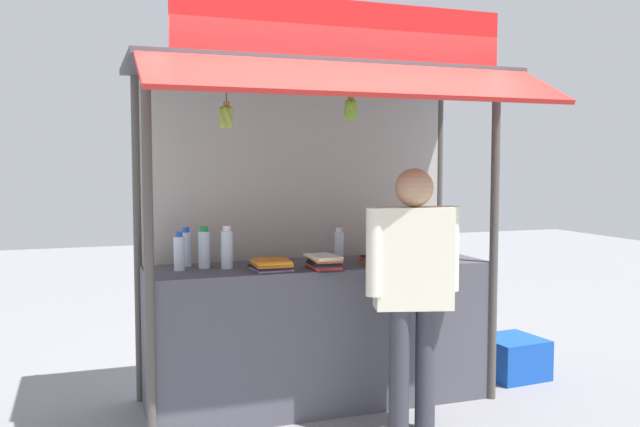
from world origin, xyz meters
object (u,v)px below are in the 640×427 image
(water_bottle_right, at_px, (391,239))
(water_bottle_mid_left, at_px, (179,253))
(magazine_stack_front_right, at_px, (271,265))
(plastic_crate, at_px, (512,357))
(magazine_stack_far_right, at_px, (378,261))
(banana_bunch_inner_right, at_px, (227,117))
(banana_bunch_rightmost, at_px, (351,110))
(water_bottle_far_left, at_px, (186,248))
(water_bottle_back_right, at_px, (339,246))
(water_bottle_rear_center, at_px, (204,249))
(water_bottle_back_left, at_px, (227,249))
(magazine_stack_mid_right, at_px, (324,262))
(magazine_stack_front_left, at_px, (428,257))
(vendor_person, at_px, (413,275))

(water_bottle_right, xyz_separation_m, water_bottle_mid_left, (-1.52, -0.01, -0.03))
(magazine_stack_front_right, height_order, plastic_crate, magazine_stack_front_right)
(magazine_stack_far_right, relative_size, banana_bunch_inner_right, 0.93)
(magazine_stack_front_right, xyz_separation_m, magazine_stack_far_right, (0.76, -0.01, -0.01))
(water_bottle_mid_left, distance_m, banana_bunch_rightmost, 1.43)
(water_bottle_far_left, height_order, banana_bunch_rightmost, banana_bunch_rightmost)
(water_bottle_far_left, xyz_separation_m, plastic_crate, (2.50, -0.16, -0.95))
(water_bottle_back_right, bearing_deg, water_bottle_rear_center, 179.63)
(water_bottle_back_left, xyz_separation_m, banana_bunch_inner_right, (-0.08, -0.44, 0.83))
(water_bottle_mid_left, relative_size, banana_bunch_inner_right, 0.83)
(banana_bunch_rightmost, bearing_deg, plastic_crate, 16.74)
(water_bottle_back_right, bearing_deg, banana_bunch_rightmost, -103.07)
(water_bottle_rear_center, relative_size, banana_bunch_rightmost, 1.15)
(water_bottle_back_left, xyz_separation_m, banana_bunch_rightmost, (0.70, -0.44, 0.89))
(magazine_stack_far_right, bearing_deg, magazine_stack_mid_right, -169.91)
(banana_bunch_inner_right, height_order, plastic_crate, banana_bunch_inner_right)
(magazine_stack_front_left, bearing_deg, plastic_crate, 16.39)
(water_bottle_far_left, height_order, banana_bunch_inner_right, banana_bunch_inner_right)
(banana_bunch_inner_right, relative_size, plastic_crate, 0.68)
(water_bottle_back_left, xyz_separation_m, water_bottle_mid_left, (-0.31, 0.02, -0.02))
(magazine_stack_far_right, distance_m, plastic_crate, 1.52)
(water_bottle_back_right, xyz_separation_m, magazine_stack_front_left, (0.55, -0.30, -0.07))
(water_bottle_back_left, relative_size, banana_bunch_rightmost, 1.17)
(vendor_person, bearing_deg, magazine_stack_front_right, -20.95)
(water_bottle_rear_center, bearing_deg, water_bottle_far_left, 131.38)
(magazine_stack_mid_right, relative_size, vendor_person, 0.18)
(water_bottle_back_right, distance_m, water_bottle_right, 0.39)
(magazine_stack_front_right, bearing_deg, magazine_stack_mid_right, -14.21)
(magazine_stack_far_right, bearing_deg, magazine_stack_front_left, -11.61)
(water_bottle_mid_left, bearing_deg, plastic_crate, 0.17)
(plastic_crate, bearing_deg, banana_bunch_rightmost, -163.26)
(water_bottle_back_right, distance_m, banana_bunch_rightmost, 1.05)
(water_bottle_rear_center, relative_size, water_bottle_right, 0.89)
(water_bottle_far_left, bearing_deg, magazine_stack_front_left, -14.80)
(water_bottle_back_right, xyz_separation_m, banana_bunch_inner_right, (-0.90, -0.50, 0.85))
(magazine_stack_front_right, distance_m, banana_bunch_inner_right, 1.03)
(water_bottle_back_right, relative_size, water_bottle_far_left, 0.90)
(water_bottle_rear_center, height_order, magazine_stack_far_right, water_bottle_rear_center)
(water_bottle_mid_left, bearing_deg, water_bottle_back_right, 2.26)
(plastic_crate, bearing_deg, water_bottle_back_left, -179.23)
(water_bottle_back_right, xyz_separation_m, water_bottle_right, (0.39, -0.04, 0.04))
(water_bottle_back_left, distance_m, water_bottle_right, 1.21)
(vendor_person, bearing_deg, water_bottle_right, -89.27)
(water_bottle_mid_left, xyz_separation_m, magazine_stack_front_left, (1.67, -0.26, -0.07))
(magazine_stack_far_right, height_order, vendor_person, vendor_person)
(plastic_crate, bearing_deg, magazine_stack_far_right, -171.14)
(water_bottle_back_left, height_order, banana_bunch_rightmost, banana_bunch_rightmost)
(water_bottle_back_left, xyz_separation_m, water_bottle_back_right, (0.82, 0.07, -0.02))
(water_bottle_right, height_order, magazine_stack_front_left, water_bottle_right)
(water_bottle_back_left, xyz_separation_m, magazine_stack_front_right, (0.26, -0.15, -0.10))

